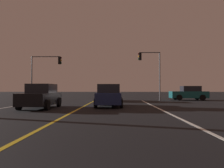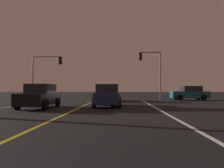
% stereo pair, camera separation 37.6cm
% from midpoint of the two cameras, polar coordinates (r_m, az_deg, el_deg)
% --- Properties ---
extents(lane_edge_right, '(0.16, 30.21, 0.01)m').
position_cam_midpoint_polar(lane_edge_right, '(9.85, 18.25, -9.09)').
color(lane_edge_right, silver).
rests_on(lane_edge_right, ground).
extents(lane_center_divider, '(0.16, 30.21, 0.01)m').
position_cam_midpoint_polar(lane_center_divider, '(9.88, -14.15, -9.09)').
color(lane_center_divider, gold).
rests_on(lane_center_divider, ground).
extents(car_oncoming, '(2.02, 4.30, 1.70)m').
position_cam_midpoint_polar(car_oncoming, '(15.75, -18.10, -3.17)').
color(car_oncoming, black).
rests_on(car_oncoming, ground).
extents(car_ahead_far, '(2.02, 4.30, 1.70)m').
position_cam_midpoint_polar(car_ahead_far, '(23.66, 0.03, -2.60)').
color(car_ahead_far, black).
rests_on(car_ahead_far, ground).
extents(car_lead_same_lane, '(2.02, 4.30, 1.70)m').
position_cam_midpoint_polar(car_lead_same_lane, '(16.31, -0.47, -3.17)').
color(car_lead_same_lane, black).
rests_on(car_lead_same_lane, ground).
extents(car_crossing_side, '(4.30, 2.02, 1.70)m').
position_cam_midpoint_polar(car_crossing_side, '(27.29, 20.48, -2.35)').
color(car_crossing_side, black).
rests_on(car_crossing_side, ground).
extents(traffic_light_near_right, '(2.61, 0.36, 5.67)m').
position_cam_midpoint_polar(traffic_light_near_right, '(25.41, 10.60, 5.07)').
color(traffic_light_near_right, '#4C4C51').
rests_on(traffic_light_near_right, ground).
extents(traffic_light_near_left, '(3.66, 0.36, 5.23)m').
position_cam_midpoint_polar(traffic_light_near_left, '(26.55, -16.52, 4.30)').
color(traffic_light_near_left, '#4C4C51').
rests_on(traffic_light_near_left, ground).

